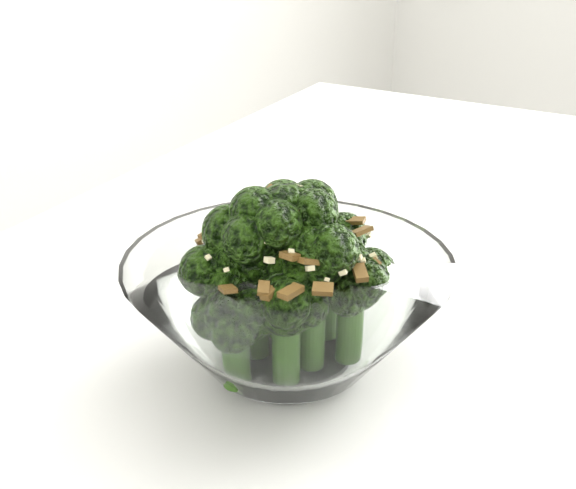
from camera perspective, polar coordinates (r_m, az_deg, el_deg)
table at (r=0.56m, az=11.07°, el=-13.74°), size 1.42×1.20×0.75m
broccoli_dish at (r=0.48m, az=-0.06°, el=-3.86°), size 0.20×0.20×0.12m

